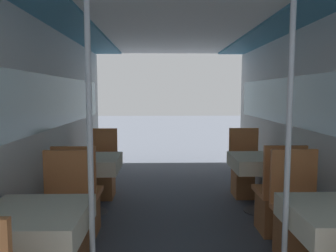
% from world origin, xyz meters
% --- Properties ---
extents(wall_left, '(0.05, 6.57, 2.25)m').
position_xyz_m(wall_left, '(-1.47, 1.89, 1.16)').
color(wall_left, silver).
rests_on(wall_left, ground_plane).
extents(wall_right, '(0.05, 6.57, 2.25)m').
position_xyz_m(wall_right, '(1.47, 1.89, 1.16)').
color(wall_right, silver).
rests_on(wall_right, ground_plane).
extents(ceiling_panel, '(2.94, 6.57, 0.07)m').
position_xyz_m(ceiling_panel, '(0.00, 1.89, 2.29)').
color(ceiling_panel, white).
rests_on(ceiling_panel, wall_left).
extents(dining_table_left_0, '(0.69, 0.69, 0.71)m').
position_xyz_m(dining_table_left_0, '(-1.05, 0.71, 0.60)').
color(dining_table_left_0, '#4C4C51').
rests_on(dining_table_left_0, ground_plane).
extents(chair_left_far_0, '(0.43, 0.43, 0.97)m').
position_xyz_m(chair_left_far_0, '(-1.05, 1.35, 0.30)').
color(chair_left_far_0, '#9C5B31').
rests_on(chair_left_far_0, ground_plane).
extents(support_pole_left_0, '(0.04, 0.04, 2.25)m').
position_xyz_m(support_pole_left_0, '(-0.66, 0.71, 1.12)').
color(support_pole_left_0, silver).
rests_on(support_pole_left_0, ground_plane).
extents(dining_table_left_1, '(0.69, 0.69, 0.71)m').
position_xyz_m(dining_table_left_1, '(-1.05, 2.54, 0.60)').
color(dining_table_left_1, '#4C4C51').
rests_on(dining_table_left_1, ground_plane).
extents(chair_left_near_1, '(0.43, 0.43, 0.97)m').
position_xyz_m(chair_left_near_1, '(-1.05, 1.90, 0.30)').
color(chair_left_near_1, '#9C5B31').
rests_on(chair_left_near_1, ground_plane).
extents(chair_left_far_1, '(0.43, 0.43, 0.97)m').
position_xyz_m(chair_left_far_1, '(-1.05, 3.18, 0.30)').
color(chair_left_far_1, '#9C5B31').
rests_on(chair_left_far_1, ground_plane).
extents(chair_right_far_0, '(0.43, 0.43, 0.97)m').
position_xyz_m(chair_right_far_0, '(1.05, 1.35, 0.30)').
color(chair_right_far_0, '#9C5B31').
rests_on(chair_right_far_0, ground_plane).
extents(support_pole_right_0, '(0.04, 0.04, 2.25)m').
position_xyz_m(support_pole_right_0, '(0.66, 0.71, 1.12)').
color(support_pole_right_0, silver).
rests_on(support_pole_right_0, ground_plane).
extents(dining_table_right_1, '(0.69, 0.69, 0.71)m').
position_xyz_m(dining_table_right_1, '(1.05, 2.54, 0.60)').
color(dining_table_right_1, '#4C4C51').
rests_on(dining_table_right_1, ground_plane).
extents(chair_right_near_1, '(0.43, 0.43, 0.97)m').
position_xyz_m(chair_right_near_1, '(1.05, 1.90, 0.30)').
color(chair_right_near_1, '#9C5B31').
rests_on(chair_right_near_1, ground_plane).
extents(chair_right_far_1, '(0.43, 0.43, 0.97)m').
position_xyz_m(chair_right_far_1, '(1.05, 3.18, 0.30)').
color(chair_right_far_1, '#9C5B31').
rests_on(chair_right_far_1, ground_plane).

